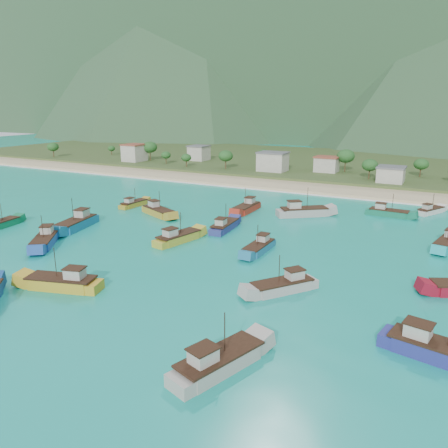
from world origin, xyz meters
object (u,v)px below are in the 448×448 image
at_px(boat_8, 430,211).
at_px(boat_28, 259,248).
at_px(boat_2, 247,208).
at_px(boat_6, 448,244).
at_px(boat_23, 303,212).
at_px(boat_12, 219,363).
at_px(boat_21, 77,224).
at_px(boat_7, 437,351).
at_px(boat_26, 45,241).
at_px(boat_25, 63,283).
at_px(boat_3, 0,225).
at_px(boat_10, 158,212).
at_px(boat_24, 178,238).
at_px(boat_20, 388,213).
at_px(boat_0, 224,227).
at_px(boat_13, 134,204).
at_px(boat_4, 283,287).

relative_size(boat_8, boat_28, 0.94).
relative_size(boat_2, boat_8, 1.21).
bearing_deg(boat_2, boat_8, -155.28).
distance_m(boat_6, boat_8, 28.21).
bearing_deg(boat_23, boat_8, 84.61).
height_order(boat_12, boat_21, boat_21).
xyz_separation_m(boat_7, boat_26, (-69.47, 8.17, -0.06)).
bearing_deg(boat_25, boat_12, -119.73).
bearing_deg(boat_2, boat_3, 42.41).
bearing_deg(boat_3, boat_10, 37.97).
xyz_separation_m(boat_8, boat_24, (-43.24, -48.81, 0.19)).
xyz_separation_m(boat_2, boat_26, (-23.47, -42.89, -0.01)).
height_order(boat_20, boat_23, boat_23).
xyz_separation_m(boat_0, boat_23, (11.40, 19.79, 0.25)).
height_order(boat_13, boat_23, boat_23).
distance_m(boat_8, boat_24, 65.20).
distance_m(boat_3, boat_21, 17.18).
relative_size(boat_23, boat_25, 1.03).
relative_size(boat_3, boat_6, 0.93).
bearing_deg(boat_21, boat_12, 136.24).
relative_size(boat_8, boat_26, 0.84).
distance_m(boat_23, boat_25, 61.42).
xyz_separation_m(boat_7, boat_12, (-19.91, -12.75, -0.04)).
xyz_separation_m(boat_21, boat_24, (25.37, 1.88, -0.19)).
relative_size(boat_13, boat_26, 0.83).
bearing_deg(boat_24, boat_25, -82.60).
xyz_separation_m(boat_4, boat_24, (-26.74, 12.64, 0.04)).
bearing_deg(boat_8, boat_0, -108.89).
bearing_deg(boat_23, boat_7, -6.35).
relative_size(boat_20, boat_25, 0.87).
bearing_deg(boat_3, boat_8, 26.75).
xyz_separation_m(boat_0, boat_26, (-26.23, -25.35, 0.09)).
bearing_deg(boat_25, boat_6, -62.36).
bearing_deg(boat_10, boat_25, 42.59).
relative_size(boat_10, boat_25, 0.96).
distance_m(boat_20, boat_26, 78.41).
bearing_deg(boat_12, boat_4, 111.08).
distance_m(boat_20, boat_24, 53.60).
xyz_separation_m(boat_6, boat_21, (-73.06, -22.83, 0.22)).
bearing_deg(boat_3, boat_24, 5.03).
height_order(boat_4, boat_25, boat_25).
bearing_deg(boat_7, boat_4, -102.17).
bearing_deg(boat_13, boat_28, -19.58).
relative_size(boat_2, boat_3, 1.11).
distance_m(boat_3, boat_23, 69.85).
relative_size(boat_21, boat_23, 1.06).
relative_size(boat_7, boat_23, 0.98).
distance_m(boat_23, boat_24, 35.35).
bearing_deg(boat_25, boat_4, -79.98).
height_order(boat_21, boat_26, boat_21).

